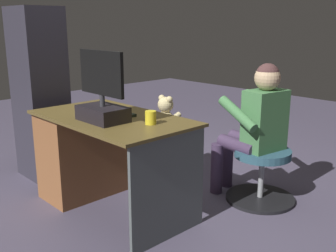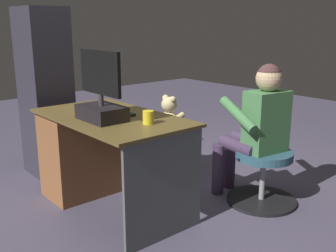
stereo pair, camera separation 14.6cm
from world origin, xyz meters
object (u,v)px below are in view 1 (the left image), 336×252
Objects in this scene: keyboard at (111,112)px; visitor_chair at (262,171)px; tv_remote at (94,112)px; office_chair_teddy at (166,149)px; monitor at (102,101)px; cup at (151,118)px; person at (255,121)px; desk at (89,151)px; computer_mouse at (92,105)px; teddy_bear at (166,114)px.

visitor_chair is at bearing -130.66° from keyboard.
visitor_chair is (-0.85, -0.97, -0.49)m from tv_remote.
office_chair_teddy and visitor_chair have the same top height.
monitor is at bearing 60.12° from visitor_chair.
cup is 0.54m from tv_remote.
person is (-0.53, -1.05, -0.22)m from monitor.
visitor_chair is (-1.00, -0.94, -0.14)m from desk.
computer_mouse reaches higher than tv_remote.
monitor is 1.37m from visitor_chair.
teddy_bear is (0.63, -0.74, -0.20)m from cup.
visitor_chair is (-0.31, -0.88, -0.53)m from cup.
desk is at bearing 43.31° from visitor_chair.
monitor reaches higher than person.
cup reaches higher than office_chair_teddy.
teddy_bear is at bearing -90.00° from office_chair_teddy.
tv_remote is 0.97m from office_chair_teddy.
computer_mouse is at bearing -4.54° from keyboard.
desk is 12.86× the size of computer_mouse.
monitor is 5.37× the size of cup.
cup is 0.28× the size of teddy_bear.
desk is 0.43m from keyboard.
computer_mouse is at bearing 81.88° from office_chair_teddy.
teddy_bear reaches higher than tv_remote.
visitor_chair is at bearing -140.69° from computer_mouse.
cup is at bearing -149.16° from monitor.
keyboard reaches higher than desk.
cup is 0.16× the size of office_chair_teddy.
keyboard is at bearing -166.42° from desk.
computer_mouse reaches higher than desk.
computer_mouse is at bearing -1.89° from cup.
office_chair_teddy is 1.01× the size of visitor_chair.
cup is at bearing 70.47° from visitor_chair.
monitor reaches higher than office_chair_teddy.
desk reaches higher than office_chair_teddy.
visitor_chair is at bearing -121.91° from tv_remote.
visitor_chair is at bearing -119.88° from monitor.
monitor reaches higher than keyboard.
keyboard is 0.77× the size of visitor_chair.
tv_remote is 0.86m from teddy_bear.
office_chair_teddy is at bearing 8.94° from person.
person reaches higher than keyboard.
tv_remote is at bearing -19.84° from monitor.
computer_mouse reaches higher than keyboard.
desk is at bearing 4.75° from cup.
office_chair_teddy is at bearing 8.94° from visitor_chair.
person is (-0.24, -0.87, -0.13)m from cup.
cup is at bearing 179.86° from keyboard.
teddy_bear is at bearing -75.67° from keyboard.
desk is 0.63m from monitor.
cup reaches higher than computer_mouse.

